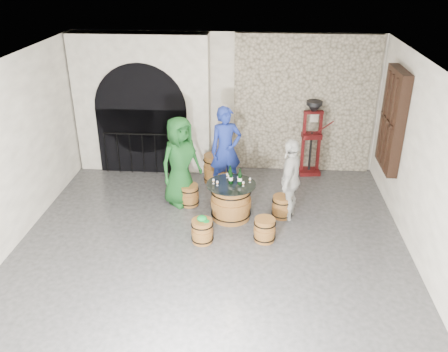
# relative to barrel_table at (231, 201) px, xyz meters

# --- Properties ---
(ground) EXTENTS (8.00, 8.00, 0.00)m
(ground) POSITION_rel_barrel_table_xyz_m (-0.29, -1.49, -0.37)
(ground) COLOR #2E2E30
(ground) RESTS_ON ground
(wall_back) EXTENTS (8.00, 0.00, 8.00)m
(wall_back) POSITION_rel_barrel_table_xyz_m (-0.29, 2.51, 1.23)
(wall_back) COLOR silver
(wall_back) RESTS_ON ground
(wall_right) EXTENTS (0.00, 8.00, 8.00)m
(wall_right) POSITION_rel_barrel_table_xyz_m (3.21, -1.49, 1.23)
(wall_right) COLOR silver
(wall_right) RESTS_ON ground
(ceiling) EXTENTS (8.00, 8.00, 0.00)m
(ceiling) POSITION_rel_barrel_table_xyz_m (-0.29, -1.49, 2.83)
(ceiling) COLOR beige
(ceiling) RESTS_ON wall_back
(stone_facing_panel) EXTENTS (3.20, 0.12, 3.18)m
(stone_facing_panel) POSITION_rel_barrel_table_xyz_m (1.51, 2.45, 1.23)
(stone_facing_panel) COLOR tan
(stone_facing_panel) RESTS_ON ground
(arched_opening) EXTENTS (3.10, 0.60, 3.19)m
(arched_opening) POSITION_rel_barrel_table_xyz_m (-2.19, 2.25, 1.21)
(arched_opening) COLOR silver
(arched_opening) RESTS_ON ground
(shuttered_window) EXTENTS (0.23, 1.10, 2.00)m
(shuttered_window) POSITION_rel_barrel_table_xyz_m (3.09, 0.91, 1.43)
(shuttered_window) COLOR black
(shuttered_window) RESTS_ON wall_right
(barrel_table) EXTENTS (0.96, 0.96, 0.74)m
(barrel_table) POSITION_rel_barrel_table_xyz_m (0.00, 0.00, 0.00)
(barrel_table) COLOR brown
(barrel_table) RESTS_ON ground
(barrel_stool_left) EXTENTS (0.41, 0.41, 0.45)m
(barrel_stool_left) POSITION_rel_barrel_table_xyz_m (-0.89, 0.47, -0.15)
(barrel_stool_left) COLOR brown
(barrel_stool_left) RESTS_ON ground
(barrel_stool_far) EXTENTS (0.41, 0.41, 0.45)m
(barrel_stool_far) POSITION_rel_barrel_table_xyz_m (-0.16, 1.00, -0.15)
(barrel_stool_far) COLOR brown
(barrel_stool_far) RESTS_ON ground
(barrel_stool_right) EXTENTS (0.41, 0.41, 0.45)m
(barrel_stool_right) POSITION_rel_barrel_table_xyz_m (1.00, 0.12, -0.15)
(barrel_stool_right) COLOR brown
(barrel_stool_right) RESTS_ON ground
(barrel_stool_near_right) EXTENTS (0.41, 0.41, 0.45)m
(barrel_stool_near_right) POSITION_rel_barrel_table_xyz_m (0.66, -0.76, -0.15)
(barrel_stool_near_right) COLOR brown
(barrel_stool_near_right) RESTS_ON ground
(barrel_stool_near_left) EXTENTS (0.41, 0.41, 0.45)m
(barrel_stool_near_left) POSITION_rel_barrel_table_xyz_m (-0.46, -0.90, -0.15)
(barrel_stool_near_left) COLOR brown
(barrel_stool_near_left) RESTS_ON ground
(green_cap) EXTENTS (0.23, 0.18, 0.10)m
(green_cap) POSITION_rel_barrel_table_xyz_m (-0.46, -0.90, 0.12)
(green_cap) COLOR #0B7F2A
(green_cap) RESTS_ON barrel_stool_near_left
(person_green) EXTENTS (1.07, 1.07, 1.87)m
(person_green) POSITION_rel_barrel_table_xyz_m (-1.07, 0.56, 0.57)
(person_green) COLOR #13451A
(person_green) RESTS_ON ground
(person_blue) EXTENTS (0.81, 0.67, 1.89)m
(person_blue) POSITION_rel_barrel_table_xyz_m (-0.19, 1.22, 0.58)
(person_blue) COLOR navy
(person_blue) RESTS_ON ground
(person_white) EXTENTS (0.66, 1.04, 1.65)m
(person_white) POSITION_rel_barrel_table_xyz_m (1.14, 0.13, 0.46)
(person_white) COLOR beige
(person_white) RESTS_ON ground
(wine_bottle_left) EXTENTS (0.08, 0.08, 0.32)m
(wine_bottle_left) POSITION_rel_barrel_table_xyz_m (-0.01, 0.03, 0.51)
(wine_bottle_left) COLOR black
(wine_bottle_left) RESTS_ON barrel_table
(wine_bottle_center) EXTENTS (0.08, 0.08, 0.32)m
(wine_bottle_center) POSITION_rel_barrel_table_xyz_m (0.17, 0.01, 0.51)
(wine_bottle_center) COLOR black
(wine_bottle_center) RESTS_ON barrel_table
(wine_bottle_right) EXTENTS (0.08, 0.08, 0.32)m
(wine_bottle_right) POSITION_rel_barrel_table_xyz_m (-0.03, 0.15, 0.51)
(wine_bottle_right) COLOR black
(wine_bottle_right) RESTS_ON barrel_table
(tasting_glass_a) EXTENTS (0.05, 0.05, 0.10)m
(tasting_glass_a) POSITION_rel_barrel_table_xyz_m (-0.26, -0.09, 0.42)
(tasting_glass_a) COLOR #C07125
(tasting_glass_a) RESTS_ON barrel_table
(tasting_glass_b) EXTENTS (0.05, 0.05, 0.10)m
(tasting_glass_b) POSITION_rel_barrel_table_xyz_m (0.36, 0.10, 0.42)
(tasting_glass_b) COLOR #C07125
(tasting_glass_b) RESTS_ON barrel_table
(tasting_glass_c) EXTENTS (0.05, 0.05, 0.10)m
(tasting_glass_c) POSITION_rel_barrel_table_xyz_m (-0.09, 0.27, 0.42)
(tasting_glass_c) COLOR #C07125
(tasting_glass_c) RESTS_ON barrel_table
(tasting_glass_d) EXTENTS (0.05, 0.05, 0.10)m
(tasting_glass_d) POSITION_rel_barrel_table_xyz_m (0.13, 0.14, 0.42)
(tasting_glass_d) COLOR #C07125
(tasting_glass_d) RESTS_ON barrel_table
(tasting_glass_e) EXTENTS (0.05, 0.05, 0.10)m
(tasting_glass_e) POSITION_rel_barrel_table_xyz_m (0.24, -0.07, 0.42)
(tasting_glass_e) COLOR #C07125
(tasting_glass_e) RESTS_ON barrel_table
(tasting_glass_f) EXTENTS (0.05, 0.05, 0.10)m
(tasting_glass_f) POSITION_rel_barrel_table_xyz_m (-0.34, -0.01, 0.42)
(tasting_glass_f) COLOR #C07125
(tasting_glass_f) RESTS_ON barrel_table
(side_barrel) EXTENTS (0.50, 0.50, 0.66)m
(side_barrel) POSITION_rel_barrel_table_xyz_m (-0.48, 1.59, -0.04)
(side_barrel) COLOR brown
(side_barrel) RESTS_ON ground
(corking_press) EXTENTS (0.75, 0.46, 1.77)m
(corking_press) POSITION_rel_barrel_table_xyz_m (1.72, 2.21, 0.66)
(corking_press) COLOR #510D0E
(corking_press) RESTS_ON ground
(control_box) EXTENTS (0.18, 0.10, 0.22)m
(control_box) POSITION_rel_barrel_table_xyz_m (1.76, 2.37, 0.98)
(control_box) COLOR silver
(control_box) RESTS_ON wall_back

